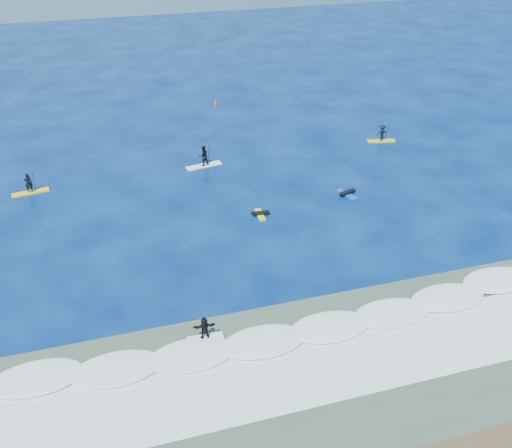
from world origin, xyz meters
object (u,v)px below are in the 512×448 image
object	(u,v)px
sup_paddler_center	(204,158)
marker_buoy	(216,104)
sup_paddler_right	(382,134)
prone_paddler_near	(260,214)
wave_surfer	(205,329)
prone_paddler_far	(347,193)
sup_paddler_left	(29,186)

from	to	relation	value
sup_paddler_center	marker_buoy	distance (m)	15.67
sup_paddler_center	sup_paddler_right	size ratio (longest dim) A/B	1.18
prone_paddler_near	wave_surfer	size ratio (longest dim) A/B	0.90
prone_paddler_far	sup_paddler_left	bearing A→B (deg)	54.57
sup_paddler_center	prone_paddler_far	world-z (taller)	sup_paddler_center
prone_paddler_near	sup_paddler_left	bearing A→B (deg)	66.74
sup_paddler_center	sup_paddler_left	bearing A→B (deg)	173.63
prone_paddler_far	marker_buoy	bearing A→B (deg)	-5.11
wave_surfer	sup_paddler_center	bearing A→B (deg)	80.61
sup_paddler_center	marker_buoy	size ratio (longest dim) A/B	4.74
sup_paddler_left	sup_paddler_right	bearing A→B (deg)	-6.05
marker_buoy	prone_paddler_near	bearing A→B (deg)	-95.20
sup_paddler_left	wave_surfer	bearing A→B (deg)	-73.24
marker_buoy	sup_paddler_center	bearing A→B (deg)	-106.95
sup_paddler_center	prone_paddler_far	size ratio (longest dim) A/B	1.55
prone_paddler_near	sup_paddler_center	bearing A→B (deg)	17.44
sup_paddler_right	prone_paddler_far	size ratio (longest dim) A/B	1.32
sup_paddler_left	sup_paddler_center	world-z (taller)	sup_paddler_center
sup_paddler_right	marker_buoy	size ratio (longest dim) A/B	4.03
sup_paddler_left	prone_paddler_far	world-z (taller)	sup_paddler_left
sup_paddler_center	prone_paddler_far	bearing A→B (deg)	-50.68
sup_paddler_right	prone_paddler_far	xyz separation A→B (m)	(-7.82, -9.19, -0.60)
sup_paddler_left	wave_surfer	size ratio (longest dim) A/B	1.45
sup_paddler_right	sup_paddler_center	bearing A→B (deg)	-166.95
sup_paddler_right	wave_surfer	distance (m)	31.97
wave_surfer	marker_buoy	bearing A→B (deg)	78.54
marker_buoy	sup_paddler_right	bearing A→B (deg)	-47.33
sup_paddler_center	wave_surfer	size ratio (longest dim) A/B	1.60
wave_surfer	prone_paddler_far	bearing A→B (deg)	45.06
sup_paddler_center	sup_paddler_right	distance (m)	17.87
sup_paddler_left	marker_buoy	size ratio (longest dim) A/B	4.29
prone_paddler_near	wave_surfer	distance (m)	14.22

